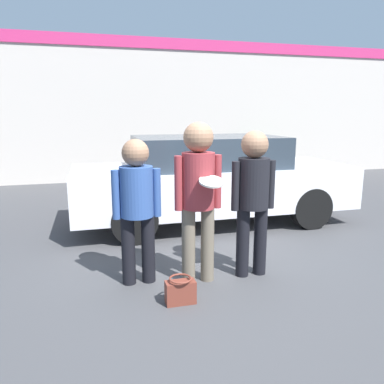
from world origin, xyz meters
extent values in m
plane|color=#3F3F42|center=(0.00, 0.00, 0.00)|extent=(56.00, 56.00, 0.00)
cube|color=beige|center=(0.00, 6.75, 1.96)|extent=(24.00, 0.18, 3.92)
cube|color=#CC2D6B|center=(0.00, 6.64, 3.77)|extent=(24.00, 0.04, 0.30)
cylinder|color=black|center=(-1.01, -0.10, 0.39)|extent=(0.15, 0.15, 0.77)
cylinder|color=black|center=(-0.79, -0.10, 0.39)|extent=(0.15, 0.15, 0.77)
cylinder|color=#2D4C8C|center=(-0.90, -0.10, 1.04)|extent=(0.36, 0.36, 0.55)
cylinder|color=#2D4C8C|center=(-1.12, -0.10, 1.02)|extent=(0.09, 0.09, 0.53)
cylinder|color=#2D4C8C|center=(-0.68, -0.10, 1.02)|extent=(0.09, 0.09, 0.53)
sphere|color=#8C664C|center=(-0.90, -0.10, 1.46)|extent=(0.29, 0.29, 0.29)
cylinder|color=#665B4C|center=(-0.36, -0.23, 0.43)|extent=(0.15, 0.15, 0.85)
cylinder|color=#665B4C|center=(-0.14, -0.23, 0.43)|extent=(0.15, 0.15, 0.85)
cylinder|color=maroon|center=(-0.25, -0.23, 1.16)|extent=(0.36, 0.36, 0.61)
cylinder|color=maroon|center=(-0.47, -0.23, 1.14)|extent=(0.09, 0.09, 0.59)
cylinder|color=maroon|center=(-0.03, -0.23, 1.14)|extent=(0.09, 0.09, 0.59)
sphere|color=#8C664C|center=(-0.25, -0.23, 1.62)|extent=(0.32, 0.32, 0.32)
cylinder|color=silver|center=(-0.18, -0.49, 1.19)|extent=(0.26, 0.25, 0.10)
cylinder|color=black|center=(0.29, -0.23, 0.40)|extent=(0.15, 0.15, 0.81)
cylinder|color=black|center=(0.51, -0.23, 0.40)|extent=(0.15, 0.15, 0.81)
cylinder|color=black|center=(0.40, -0.23, 1.09)|extent=(0.35, 0.35, 0.57)
cylinder|color=black|center=(0.18, -0.23, 1.07)|extent=(0.09, 0.09, 0.56)
cylinder|color=black|center=(0.62, -0.23, 1.07)|extent=(0.09, 0.09, 0.56)
sphere|color=#8C664C|center=(0.40, -0.23, 1.53)|extent=(0.30, 0.30, 0.30)
cube|color=silver|center=(0.65, 2.00, 0.64)|extent=(4.68, 1.77, 0.70)
cube|color=#28333D|center=(0.56, 2.00, 1.24)|extent=(2.43, 1.52, 0.50)
cylinder|color=black|center=(2.10, 2.79, 0.34)|extent=(0.68, 0.22, 0.68)
cylinder|color=black|center=(2.10, 1.21, 0.34)|extent=(0.68, 0.22, 0.68)
cylinder|color=black|center=(-0.80, 2.79, 0.34)|extent=(0.68, 0.22, 0.68)
cylinder|color=black|center=(-0.80, 1.21, 0.34)|extent=(0.68, 0.22, 0.68)
sphere|color=#285B2D|center=(3.57, 6.10, 0.46)|extent=(0.92, 0.92, 0.92)
cube|color=brown|center=(-0.56, -0.69, 0.12)|extent=(0.30, 0.14, 0.23)
torus|color=brown|center=(-0.56, -0.69, 0.26)|extent=(0.23, 0.23, 0.02)
camera|label=1|loc=(-1.35, -4.05, 1.86)|focal=35.00mm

